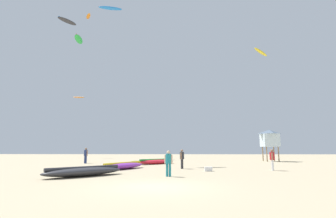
% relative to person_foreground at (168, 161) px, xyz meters
% --- Properties ---
extents(ground_plane, '(120.00, 120.00, 0.00)m').
position_rel_person_foreground_xyz_m(ground_plane, '(-0.47, -4.17, -0.92)').
color(ground_plane, '#C6B28C').
extents(person_foreground, '(0.52, 0.36, 1.58)m').
position_rel_person_foreground_xyz_m(person_foreground, '(0.00, 0.00, 0.00)').
color(person_foreground, teal).
rests_on(person_foreground, ground).
extents(person_midground, '(0.37, 0.52, 1.63)m').
position_rel_person_foreground_xyz_m(person_midground, '(8.01, 4.40, 0.03)').
color(person_midground, silver).
rests_on(person_midground, ground).
extents(person_left, '(0.37, 0.51, 1.62)m').
position_rel_person_foreground_xyz_m(person_left, '(0.99, 5.92, 0.02)').
color(person_left, '#2D2D33').
rests_on(person_left, ground).
extents(person_right, '(0.52, 0.40, 1.75)m').
position_rel_person_foreground_xyz_m(person_right, '(-9.81, 12.90, 0.10)').
color(person_right, navy).
rests_on(person_right, ground).
extents(kite_grounded_near, '(4.40, 4.11, 0.57)m').
position_rel_person_foreground_xyz_m(kite_grounded_near, '(-1.66, 11.98, -0.65)').
color(kite_grounded_near, red).
rests_on(kite_grounded_near, ground).
extents(kite_grounded_mid, '(3.54, 4.85, 0.60)m').
position_rel_person_foreground_xyz_m(kite_grounded_mid, '(-3.89, 5.28, -0.65)').
color(kite_grounded_mid, purple).
rests_on(kite_grounded_mid, ground).
extents(kite_grounded_far, '(4.66, 4.59, 0.65)m').
position_rel_person_foreground_xyz_m(kite_grounded_far, '(-5.22, -0.07, -0.63)').
color(kite_grounded_far, '#2D2D33').
rests_on(kite_grounded_far, ground).
extents(lifeguard_tower, '(2.30, 2.30, 4.15)m').
position_rel_person_foreground_xyz_m(lifeguard_tower, '(12.99, 18.14, 2.13)').
color(lifeguard_tower, '#8C704C').
rests_on(lifeguard_tower, ground).
extents(cooler_box, '(0.56, 0.36, 0.32)m').
position_rel_person_foreground_xyz_m(cooler_box, '(2.91, 3.67, -0.76)').
color(cooler_box, white).
rests_on(cooler_box, ground).
extents(kite_aloft_0, '(1.34, 3.09, 0.53)m').
position_rel_person_foreground_xyz_m(kite_aloft_0, '(-12.66, 15.96, 15.42)').
color(kite_aloft_0, green).
extents(kite_aloft_1, '(2.13, 1.05, 0.42)m').
position_rel_person_foreground_xyz_m(kite_aloft_1, '(-17.53, 29.32, 10.15)').
color(kite_aloft_1, orange).
extents(kite_aloft_2, '(1.76, 2.49, 0.32)m').
position_rel_person_foreground_xyz_m(kite_aloft_2, '(-16.68, 29.76, 26.57)').
color(kite_aloft_2, orange).
extents(kite_aloft_3, '(3.73, 4.12, 1.05)m').
position_rel_person_foreground_xyz_m(kite_aloft_3, '(13.99, 22.29, 15.79)').
color(kite_aloft_3, yellow).
extents(kite_aloft_4, '(2.95, 1.44, 0.39)m').
position_rel_person_foreground_xyz_m(kite_aloft_4, '(-7.43, 12.23, 17.67)').
color(kite_aloft_4, blue).
extents(kite_aloft_5, '(2.93, 3.59, 0.55)m').
position_rel_person_foreground_xyz_m(kite_aloft_5, '(-18.86, 25.48, 23.29)').
color(kite_aloft_5, '#2D2D33').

